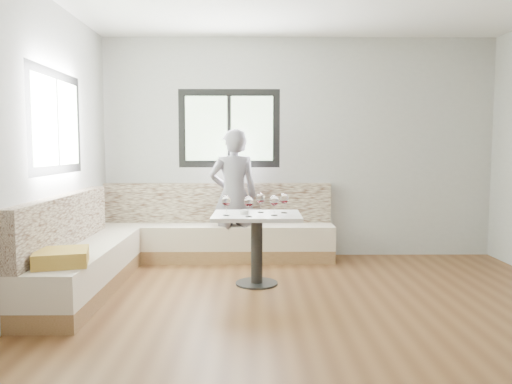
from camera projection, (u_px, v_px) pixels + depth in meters
room at (318, 147)px, 4.02m from camera, size 5.01×5.01×2.81m
banquette at (165, 243)px, 5.63m from camera, size 2.90×2.80×0.95m
table at (257, 232)px, 5.10m from camera, size 0.90×0.71×0.73m
person at (234, 196)px, 6.11m from camera, size 0.65×0.49×1.63m
olive_ramekin at (244, 212)px, 5.08m from camera, size 0.10×0.10×0.04m
wine_glass_a at (226, 201)px, 4.94m from camera, size 0.09×0.09×0.21m
wine_glass_b at (249, 202)px, 4.85m from camera, size 0.09×0.09×0.21m
wine_glass_c at (274, 201)px, 4.95m from camera, size 0.09×0.09×0.21m
wine_glass_d at (261, 199)px, 5.16m from camera, size 0.09×0.09×0.21m
wine_glass_e at (284, 199)px, 5.14m from camera, size 0.09×0.09×0.21m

